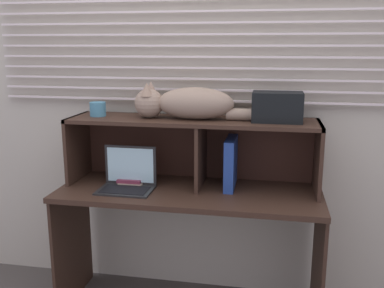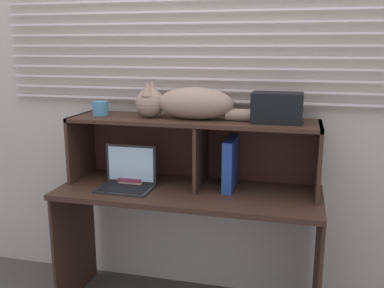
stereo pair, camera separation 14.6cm
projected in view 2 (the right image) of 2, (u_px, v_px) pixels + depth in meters
back_panel_with_blinds at (201, 96)px, 2.64m from camera, size 4.40×0.08×2.50m
desk at (188, 214)px, 2.49m from camera, size 1.48×0.56×0.76m
hutch_shelf_unit at (194, 137)px, 2.51m from camera, size 1.43×0.34×0.39m
cat at (187, 103)px, 2.45m from camera, size 0.80×0.19×0.20m
laptop at (127, 178)px, 2.48m from camera, size 0.30×0.21×0.24m
binder_upright at (230, 163)px, 2.46m from camera, size 0.05×0.26×0.29m
book_stack at (136, 178)px, 2.62m from camera, size 0.15×0.23×0.04m
small_basket at (100, 108)px, 2.58m from camera, size 0.09×0.09×0.08m
storage_box at (277, 108)px, 2.33m from camera, size 0.27×0.17×0.16m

